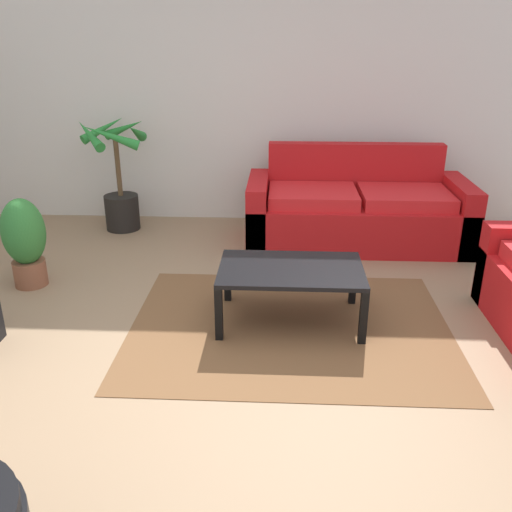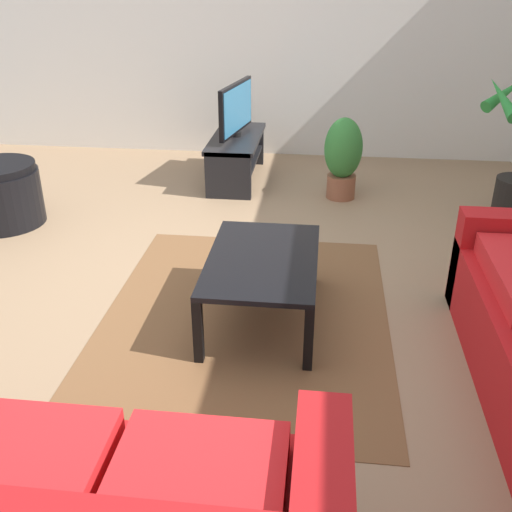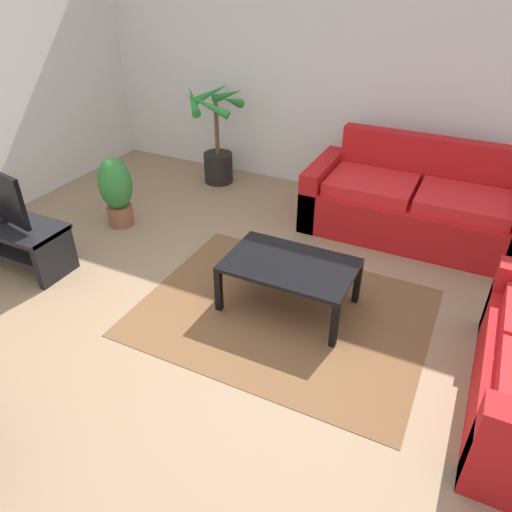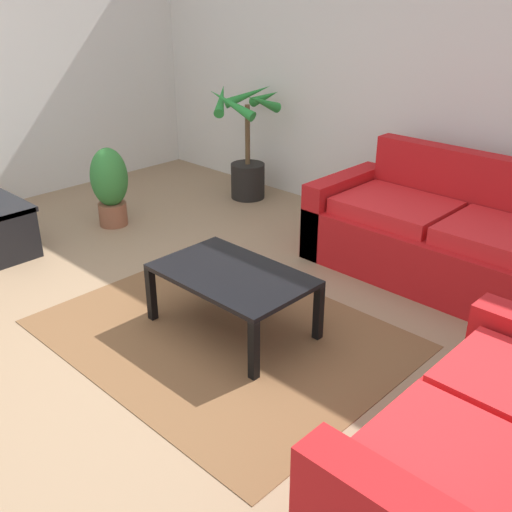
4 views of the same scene
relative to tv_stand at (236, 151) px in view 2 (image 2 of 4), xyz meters
name	(u,v)px [view 2 (image 2 of 4)]	position (x,y,z in m)	size (l,w,h in m)	color
ground_plane	(171,280)	(2.07, -0.15, -0.28)	(6.60, 6.60, 0.00)	#937556
wall_left	(234,23)	(-0.93, -0.15, 1.07)	(0.06, 6.00, 2.70)	silver
tv_stand	(236,151)	(0.00, 0.00, 0.00)	(1.10, 0.45, 0.43)	black
tv	(236,109)	(0.00, 0.00, 0.41)	(0.80, 0.19, 0.49)	black
coffee_table	(263,265)	(2.46, 0.52, 0.07)	(0.99, 0.63, 0.41)	black
area_rug	(246,316)	(2.46, 0.42, -0.28)	(2.20, 1.70, 0.01)	brown
potted_plant_small	(343,156)	(0.38, 1.00, 0.11)	(0.33, 0.33, 0.72)	brown
ottoman	(0,194)	(1.28, -1.72, -0.04)	(0.64, 0.64, 0.50)	black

